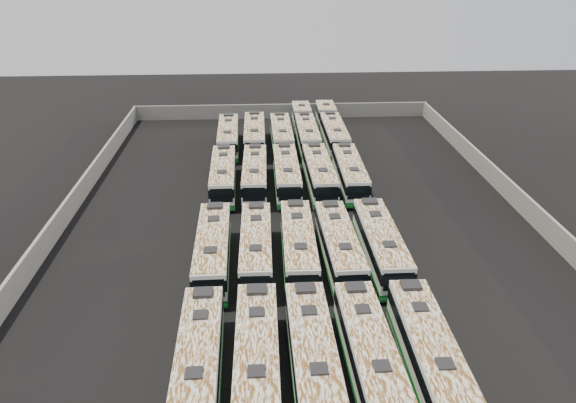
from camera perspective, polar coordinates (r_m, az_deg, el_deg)
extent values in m
plane|color=black|center=(54.11, 1.13, -2.19)|extent=(140.00, 140.00, 0.00)
cube|color=slate|center=(87.70, -0.63, 9.17)|extent=(45.20, 0.30, 2.20)
cube|color=slate|center=(59.50, 23.09, -0.53)|extent=(0.30, 73.20, 2.20)
cube|color=slate|center=(56.61, -22.00, -1.61)|extent=(0.30, 73.20, 2.20)
cube|color=white|center=(35.18, -9.02, -15.82)|extent=(2.70, 12.05, 2.75)
cube|color=#115C20|center=(35.84, -8.91, -17.04)|extent=(2.76, 12.10, 0.42)
cube|color=black|center=(34.89, -9.07, -15.25)|extent=(2.77, 12.11, 0.92)
cube|color=beige|center=(34.30, -9.18, -14.02)|extent=(2.65, 11.81, 0.07)
cube|color=black|center=(32.21, -9.55, -16.81)|extent=(0.97, 0.97, 0.14)
cube|color=black|center=(36.34, -8.88, -11.31)|extent=(0.97, 0.97, 0.14)
cube|color=black|center=(38.28, -8.64, -9.15)|extent=(1.32, 1.12, 0.26)
cylinder|color=black|center=(39.03, -10.10, -13.55)|extent=(0.30, 1.01, 1.00)
cylinder|color=black|center=(38.84, -6.87, -13.52)|extent=(0.30, 1.01, 1.00)
cube|color=white|center=(34.89, -3.16, -15.80)|extent=(2.68, 12.33, 2.82)
cube|color=#115C20|center=(35.56, -3.12, -17.07)|extent=(2.73, 12.38, 0.43)
cube|color=black|center=(34.59, -3.18, -15.22)|extent=(2.74, 12.39, 0.94)
cube|color=beige|center=(33.97, -3.22, -13.95)|extent=(2.62, 12.08, 0.07)
cube|color=black|center=(31.83, -3.25, -16.84)|extent=(0.98, 0.98, 0.14)
cube|color=black|center=(36.07, -3.21, -11.15)|extent=(0.98, 0.98, 0.14)
cube|color=black|center=(38.07, -3.19, -8.93)|extent=(1.34, 1.14, 0.27)
cylinder|color=black|center=(38.77, -4.77, -13.47)|extent=(0.30, 1.03, 1.03)
cylinder|color=black|center=(38.73, -1.43, -13.42)|extent=(0.30, 1.03, 1.03)
cube|color=white|center=(35.03, 2.56, -15.61)|extent=(2.68, 12.29, 2.81)
cube|color=#115C20|center=(35.70, 2.53, -16.87)|extent=(2.73, 12.35, 0.43)
cube|color=black|center=(34.73, 2.58, -15.02)|extent=(2.74, 12.36, 0.94)
cube|color=beige|center=(34.12, 2.61, -13.77)|extent=(2.63, 12.05, 0.07)
cube|color=black|center=(31.99, 3.16, -16.61)|extent=(0.98, 0.98, 0.14)
cube|color=black|center=(36.20, 2.14, -11.00)|extent=(0.98, 0.98, 0.14)
cube|color=black|center=(38.18, 1.77, -8.80)|extent=(1.34, 1.14, 0.27)
cylinder|color=black|center=(38.77, 0.24, -13.37)|extent=(0.30, 1.03, 1.02)
cylinder|color=black|center=(38.95, 3.54, -13.22)|extent=(0.30, 1.03, 1.02)
cube|color=white|center=(35.53, 8.33, -15.25)|extent=(2.76, 12.18, 2.78)
cube|color=#115C20|center=(36.19, 8.23, -16.49)|extent=(2.82, 12.23, 0.42)
cube|color=black|center=(35.24, 8.38, -14.67)|extent=(2.83, 12.24, 0.93)
cube|color=beige|center=(34.65, 8.48, -13.44)|extent=(2.71, 11.93, 0.07)
cube|color=black|center=(32.59, 9.51, -16.16)|extent=(0.98, 0.98, 0.14)
cube|color=black|center=(36.67, 7.60, -10.78)|extent=(0.98, 0.98, 0.14)
cube|color=black|center=(38.61, 6.90, -8.65)|extent=(1.34, 1.14, 0.26)
cylinder|color=black|center=(39.08, 5.42, -13.16)|extent=(0.30, 1.02, 1.01)
cylinder|color=black|center=(39.46, 8.60, -12.93)|extent=(0.30, 1.02, 1.01)
cube|color=white|center=(36.35, 14.15, -14.76)|extent=(2.68, 12.23, 2.80)
cube|color=#115C20|center=(36.99, 13.98, -15.99)|extent=(2.73, 12.28, 0.43)
cube|color=black|center=(36.07, 14.23, -14.19)|extent=(2.74, 12.29, 0.94)
cube|color=beige|center=(35.48, 14.39, -12.97)|extent=(2.63, 11.99, 0.07)
cube|color=black|center=(33.44, 15.69, -15.58)|extent=(0.98, 0.98, 0.14)
cube|color=black|center=(37.49, 13.29, -10.38)|extent=(0.98, 0.98, 0.14)
cube|color=black|center=(39.41, 12.39, -8.31)|extent=(1.33, 1.13, 0.26)
cylinder|color=black|center=(39.79, 10.90, -12.77)|extent=(0.30, 1.02, 1.02)
cylinder|color=black|center=(40.32, 13.98, -12.54)|extent=(0.30, 1.02, 1.02)
cube|color=white|center=(46.23, -7.62, -4.93)|extent=(2.77, 12.30, 2.81)
cube|color=#115C20|center=(46.74, -7.55, -6.02)|extent=(2.82, 12.35, 0.43)
cube|color=black|center=(46.01, -7.66, -4.42)|extent=(2.83, 12.36, 0.94)
cube|color=black|center=(40.81, -8.06, -8.76)|extent=(2.25, 0.10, 1.48)
cube|color=#115C20|center=(41.69, -7.94, -10.55)|extent=(2.55, 0.15, 0.29)
cube|color=beige|center=(45.55, -7.72, -3.35)|extent=(2.72, 12.05, 0.07)
cube|color=black|center=(43.14, -7.91, -4.90)|extent=(0.99, 0.99, 0.14)
cube|color=black|center=(47.90, -7.57, -1.74)|extent=(0.99, 0.99, 0.14)
cube|color=black|center=(50.09, -7.45, -0.45)|extent=(1.35, 1.15, 0.27)
cylinder|color=black|center=(43.63, -9.23, -8.92)|extent=(0.30, 1.03, 1.02)
cylinder|color=black|center=(43.47, -6.33, -8.86)|extent=(0.30, 1.03, 1.02)
cylinder|color=black|center=(50.34, -8.58, -4.01)|extent=(0.30, 1.03, 1.02)
cylinder|color=black|center=(50.21, -6.09, -3.94)|extent=(0.30, 1.03, 1.02)
cube|color=white|center=(46.31, -3.26, -4.75)|extent=(2.61, 11.90, 2.72)
cube|color=#115C20|center=(46.81, -3.23, -5.81)|extent=(2.66, 11.95, 0.42)
cube|color=black|center=(46.09, -3.27, -4.26)|extent=(2.67, 11.96, 0.91)
cube|color=black|center=(41.05, -3.33, -8.43)|extent=(2.18, 0.09, 1.43)
cube|color=#115C20|center=(41.89, -3.28, -10.16)|extent=(2.47, 0.13, 0.28)
cube|color=beige|center=(45.65, -3.30, -3.23)|extent=(2.56, 11.66, 0.07)
cube|color=black|center=(43.31, -3.33, -4.72)|extent=(0.95, 0.95, 0.14)
cube|color=black|center=(47.93, -3.28, -1.67)|extent=(0.95, 0.95, 0.14)
cube|color=black|center=(50.05, -3.26, -0.42)|extent=(1.30, 1.10, 0.26)
cylinder|color=black|center=(43.72, -4.66, -8.59)|extent=(0.29, 0.99, 0.99)
cylinder|color=black|center=(43.68, -1.85, -8.55)|extent=(0.29, 0.99, 0.99)
cylinder|color=black|center=(50.25, -4.40, -3.86)|extent=(0.29, 0.99, 0.99)
cylinder|color=black|center=(50.22, -1.98, -3.82)|extent=(0.29, 0.99, 0.99)
cube|color=white|center=(46.39, 1.08, -4.60)|extent=(2.74, 12.21, 2.79)
cube|color=#115C20|center=(46.90, 1.07, -5.69)|extent=(2.79, 12.26, 0.43)
cube|color=black|center=(46.17, 1.08, -4.10)|extent=(2.80, 12.27, 0.93)
cube|color=black|center=(41.00, 1.57, -8.35)|extent=(2.23, 0.10, 1.47)
cube|color=#115C20|center=(41.86, 1.54, -10.13)|extent=(2.54, 0.14, 0.28)
cube|color=beige|center=(45.71, 1.09, -3.04)|extent=(2.68, 11.97, 0.07)
cube|color=black|center=(43.31, 1.29, -4.56)|extent=(0.98, 0.98, 0.14)
cube|color=black|center=(48.05, 0.91, -1.45)|extent=(0.98, 0.98, 0.14)
cube|color=black|center=(50.23, 0.76, -0.19)|extent=(1.34, 1.14, 0.26)
cylinder|color=black|center=(43.65, -0.08, -8.54)|extent=(0.30, 1.02, 1.01)
cylinder|color=black|center=(43.78, 2.79, -8.47)|extent=(0.30, 1.02, 1.01)
cylinder|color=black|center=(50.36, -0.42, -3.70)|extent=(0.30, 1.02, 1.01)
cylinder|color=black|center=(50.46, 2.05, -3.65)|extent=(0.30, 1.02, 1.01)
cube|color=white|center=(46.56, 5.21, -4.61)|extent=(2.79, 12.12, 2.76)
cube|color=#115C20|center=(47.06, 5.16, -5.68)|extent=(2.84, 12.17, 0.42)
cube|color=black|center=(46.34, 5.23, -4.11)|extent=(2.85, 12.18, 0.92)
cube|color=black|center=(41.30, 6.59, -8.28)|extent=(2.21, 0.11, 1.46)
cube|color=#115C20|center=(42.15, 6.49, -10.04)|extent=(2.51, 0.16, 0.28)
cube|color=beige|center=(45.90, 5.28, -3.07)|extent=(2.74, 11.87, 0.07)
cube|color=black|center=(43.55, 5.85, -4.56)|extent=(0.98, 0.98, 0.14)
cube|color=black|center=(48.18, 4.77, -1.51)|extent=(0.98, 0.98, 0.14)
cube|color=black|center=(50.31, 4.35, -0.25)|extent=(1.33, 1.14, 0.26)
cylinder|color=black|center=(43.78, 4.57, -8.53)|extent=(0.30, 1.01, 1.01)
cylinder|color=black|center=(44.14, 7.36, -8.37)|extent=(0.30, 1.01, 1.01)
cylinder|color=black|center=(50.35, 3.24, -3.76)|extent=(0.30, 1.01, 1.01)
cylinder|color=black|center=(50.66, 5.65, -3.65)|extent=(0.30, 1.01, 1.01)
cube|color=white|center=(47.25, 9.41, -4.36)|extent=(2.59, 12.30, 2.82)
cube|color=#115C20|center=(47.75, 9.32, -5.44)|extent=(2.64, 12.35, 0.43)
cube|color=black|center=(47.02, 9.45, -3.86)|extent=(2.65, 12.36, 0.94)
cube|color=black|center=(41.94, 11.19, -8.01)|extent=(2.25, 0.07, 1.49)
cube|color=#115C20|center=(42.79, 11.02, -9.78)|extent=(2.56, 0.11, 0.29)
cube|color=beige|center=(46.57, 9.53, -2.81)|extent=(2.54, 12.05, 0.07)
cube|color=black|center=(44.21, 10.27, -4.29)|extent=(0.98, 0.98, 0.14)
cube|color=black|center=(48.89, 8.88, -1.25)|extent=(0.98, 0.98, 0.14)
cube|color=black|center=(51.04, 8.33, 0.00)|extent=(1.33, 1.13, 0.27)
cylinder|color=black|center=(44.36, 8.96, -8.28)|extent=(0.29, 1.03, 1.02)
cylinder|color=black|center=(44.86, 11.73, -8.12)|extent=(0.29, 1.03, 1.02)
cylinder|color=black|center=(51.01, 7.19, -3.51)|extent=(0.29, 1.03, 1.02)
cylinder|color=black|center=(51.44, 9.60, -3.42)|extent=(0.29, 1.03, 1.02)
cube|color=white|center=(61.00, -6.60, 2.62)|extent=(2.76, 12.05, 2.75)
cube|color=#115C20|center=(61.38, -6.55, 1.75)|extent=(2.81, 12.11, 0.42)
cube|color=black|center=(60.83, -6.62, 3.01)|extent=(2.82, 12.12, 0.92)
cube|color=black|center=(55.33, -6.78, 0.61)|extent=(2.20, 0.11, 1.45)
cube|color=#115C20|center=(55.96, -6.71, -0.83)|extent=(2.50, 0.15, 0.28)
cube|color=beige|center=(60.50, -6.66, 3.85)|extent=(2.71, 11.81, 0.07)
cube|color=black|center=(58.00, -6.74, 3.02)|extent=(0.97, 0.97, 0.14)
cube|color=black|center=(62.94, -6.60, 4.78)|extent=(0.97, 0.97, 0.14)
cube|color=black|center=(65.19, -6.54, 5.53)|extent=(1.32, 1.13, 0.26)
cylinder|color=black|center=(58.01, -7.70, 0.04)|extent=(0.30, 1.01, 1.00)
cylinder|color=black|center=(57.91, -5.59, 0.11)|extent=(0.30, 1.01, 1.00)
cylinder|color=black|center=(65.07, -7.40, 2.84)|extent=(0.30, 1.01, 1.00)
cylinder|color=black|center=(64.99, -5.51, 2.91)|extent=(0.30, 1.01, 1.00)
cube|color=white|center=(60.96, -3.39, 2.73)|extent=(2.71, 12.05, 2.75)
cube|color=#115C20|center=(61.34, -3.37, 1.85)|extent=(2.76, 12.10, 0.42)
cube|color=black|center=(60.80, -3.40, 3.12)|extent=(2.77, 12.11, 0.92)
cube|color=black|center=(55.28, -3.50, 0.72)|extent=(2.20, 0.10, 1.45)
cube|color=#115C20|center=(55.92, -3.46, -0.71)|extent=(2.50, 0.14, 0.28)
cube|color=beige|center=(60.46, -3.42, 3.96)|extent=(2.66, 11.81, 0.07)
cube|color=black|center=(57.95, -3.47, 3.14)|extent=(0.97, 0.97, 0.14)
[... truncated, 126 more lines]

